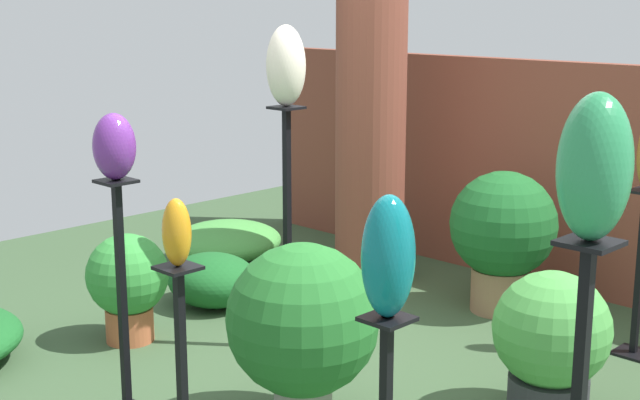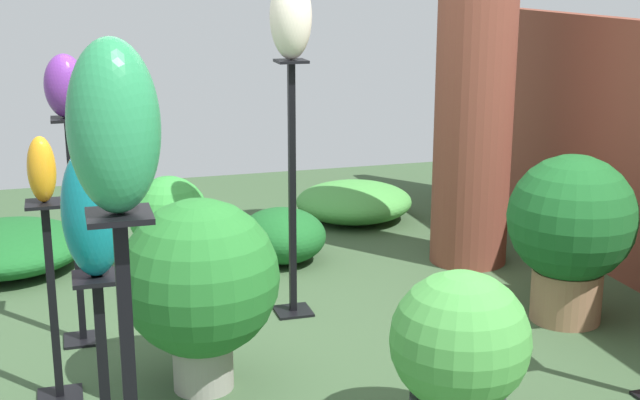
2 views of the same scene
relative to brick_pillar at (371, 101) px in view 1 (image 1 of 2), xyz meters
name	(u,v)px [view 1 (image 1 of 2)]	position (x,y,z in m)	size (l,w,h in m)	color
ground_plane	(336,381)	(1.09, -1.50, -1.30)	(8.00, 8.00, 0.00)	#385133
brick_wall_back	(563,177)	(1.09, 0.79, -0.51)	(5.60, 0.12, 1.59)	brown
brick_pillar	(371,101)	(0.00, 0.00, 0.00)	(0.50, 0.50, 2.61)	brown
pedestal_amber	(182,380)	(1.26, -2.63, -0.89)	(0.20, 0.20, 0.92)	black
pedestal_bronze	(639,282)	(2.05, -0.02, -0.86)	(0.20, 0.20, 0.97)	black
pedestal_ivory	(287,240)	(0.56, -1.35, -0.65)	(0.20, 0.20, 1.42)	black
pedestal_violet	(123,310)	(0.63, -2.50, -0.76)	(0.20, 0.20, 1.18)	black
art_vase_amber	(177,232)	(1.26, -2.63, -0.24)	(0.12, 0.12, 0.29)	orange
art_vase_ivory	(286,66)	(0.56, -1.35, 0.34)	(0.22, 0.22, 0.45)	beige
art_vase_jade	(595,167)	(2.97, -2.41, 0.23)	(0.21, 0.22, 0.43)	#2D9356
art_vase_violet	(114,146)	(0.63, -2.50, 0.03)	(0.20, 0.20, 0.31)	#6B2D8C
art_vase_teal	(388,257)	(2.25, -2.46, -0.17)	(0.18, 0.20, 0.44)	#0F727A
potted_plant_walkway_edge	(503,232)	(1.09, 0.07, -0.77)	(0.70, 0.70, 0.93)	#936B4C
potted_plant_mid_right	(551,339)	(2.11, -1.06, -0.91)	(0.57, 0.57, 0.73)	#2D2D33
potted_plant_mid_left	(303,323)	(1.34, -1.98, -0.78)	(0.72, 0.72, 0.90)	gray
potted_plant_front_left	(128,281)	(-0.20, -1.94, -0.93)	(0.49, 0.49, 0.66)	#B25B38
foliage_bed_center	(226,241)	(-1.14, -0.42, -1.16)	(0.85, 0.89, 0.29)	#479942
foliage_bed_rear	(213,280)	(-0.35, -1.18, -1.13)	(0.64, 0.58, 0.35)	#195923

